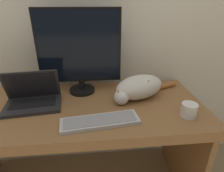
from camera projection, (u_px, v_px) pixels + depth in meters
wall_back at (73, 0)px, 1.22m from camera, size 6.40×0.06×2.60m
desk at (78, 126)px, 1.18m from camera, size 1.54×0.64×0.73m
monitor at (79, 51)px, 1.18m from camera, size 0.53×0.17×0.54m
laptop at (33, 99)px, 1.11m from camera, size 0.34×0.24×0.21m
external_keyboard at (100, 121)px, 0.96m from camera, size 0.41×0.17×0.02m
cat at (139, 87)px, 1.18m from camera, size 0.49×0.31×0.15m
coffee_mug at (189, 110)px, 1.00m from camera, size 0.08×0.08×0.08m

